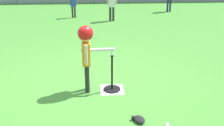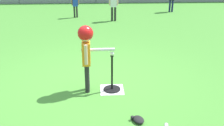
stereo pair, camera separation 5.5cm
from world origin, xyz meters
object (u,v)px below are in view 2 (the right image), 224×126
at_px(batting_tee, 112,84).
at_px(batter_child, 86,46).
at_px(fielder_near_right, 75,1).
at_px(glove_near_bats, 138,120).
at_px(baseball_on_tee, 112,54).
at_px(fielder_deep_left, 114,1).

height_order(batting_tee, batter_child, batter_child).
bearing_deg(fielder_near_right, glove_near_bats, -78.50).
bearing_deg(glove_near_bats, batting_tee, 108.27).
distance_m(baseball_on_tee, fielder_near_right, 6.45).
bearing_deg(fielder_near_right, batter_child, -83.70).
xyz_separation_m(baseball_on_tee, fielder_near_right, (-1.16, 6.35, -0.08)).
distance_m(baseball_on_tee, fielder_deep_left, 5.68).
distance_m(batting_tee, baseball_on_tee, 0.62).
relative_size(batting_tee, batter_child, 0.55).
bearing_deg(batter_child, batting_tee, 0.82).
xyz_separation_m(batting_tee, fielder_deep_left, (0.35, 5.67, 0.67)).
bearing_deg(glove_near_bats, fielder_near_right, 101.50).
height_order(fielder_near_right, fielder_deep_left, fielder_deep_left).
height_order(batting_tee, fielder_near_right, fielder_near_right).
height_order(baseball_on_tee, fielder_deep_left, fielder_deep_left).
distance_m(batting_tee, fielder_deep_left, 5.72).
distance_m(fielder_deep_left, glove_near_bats, 6.77).
bearing_deg(fielder_deep_left, glove_near_bats, -90.00).
distance_m(batter_child, glove_near_bats, 1.58).
relative_size(baseball_on_tee, fielder_near_right, 0.07).
bearing_deg(fielder_deep_left, baseball_on_tee, -93.53).
height_order(batting_tee, baseball_on_tee, baseball_on_tee).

